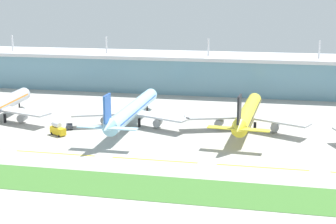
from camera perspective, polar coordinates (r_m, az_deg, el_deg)
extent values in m
plane|color=#A8A59E|center=(165.59, 0.06, -4.77)|extent=(600.00, 600.00, 0.00)
cube|color=#6693A8|center=(269.24, 4.77, 4.30)|extent=(280.00, 28.00, 18.35)
cube|color=silver|center=(267.83, 4.81, 6.43)|extent=(288.00, 34.00, 1.80)
cylinder|color=silver|center=(296.81, -17.51, 7.59)|extent=(0.90, 0.90, 9.00)
cylinder|color=silver|center=(274.14, -7.12, 7.67)|extent=(0.90, 0.90, 9.00)
cylinder|color=silver|center=(261.70, 4.68, 7.46)|extent=(0.90, 0.90, 9.00)
cylinder|color=silver|center=(260.94, 17.07, 6.90)|extent=(0.90, 0.90, 9.00)
cylinder|color=#ADB2BC|center=(217.74, -18.83, 0.72)|extent=(9.84, 50.84, 5.80)
cone|color=#ADB2BC|center=(242.01, -16.07, 2.14)|extent=(5.81, 4.43, 5.51)
cube|color=#B7BABF|center=(209.15, -16.36, 0.03)|extent=(24.94, 13.66, 0.70)
cylinder|color=gray|center=(211.54, -16.45, -0.61)|extent=(3.55, 4.74, 3.20)
cylinder|color=black|center=(235.49, -16.77, 0.62)|extent=(0.70, 0.70, 3.60)
cylinder|color=black|center=(214.78, -18.31, -0.70)|extent=(1.10, 1.10, 3.60)
cube|color=orange|center=(217.66, -18.84, 0.82)|extent=(9.48, 45.80, 0.60)
cylinder|color=#9ED1EA|center=(199.81, -4.02, 0.32)|extent=(5.99, 60.45, 5.80)
cone|color=#9ED1EA|center=(230.26, -1.84, 2.11)|extent=(5.52, 4.02, 5.51)
cone|color=#9ED1EA|center=(168.79, -7.08, -1.79)|extent=(4.95, 6.64, 5.72)
cube|color=#2D5BB7|center=(168.14, -7.03, 0.42)|extent=(0.72, 6.40, 9.50)
cube|color=#9ED1EA|center=(171.11, -8.77, -1.70)|extent=(10.01, 3.23, 0.36)
cube|color=#9ED1EA|center=(167.64, -5.24, -1.92)|extent=(10.01, 3.23, 0.36)
cube|color=#B7BABF|center=(199.58, -7.67, -0.17)|extent=(24.81, 15.23, 0.70)
cylinder|color=gray|center=(201.18, -7.19, -0.86)|extent=(3.21, 4.51, 3.20)
cube|color=#B7BABF|center=(193.05, -0.94, -0.51)|extent=(24.79, 15.36, 0.70)
cylinder|color=gray|center=(195.37, -1.18, -1.19)|extent=(3.21, 4.51, 3.20)
cylinder|color=black|center=(222.19, -2.42, 0.44)|extent=(0.70, 0.70, 3.60)
cylinder|color=black|center=(199.02, -5.12, -1.14)|extent=(1.10, 1.10, 3.60)
cylinder|color=black|center=(197.30, -3.34, -1.24)|extent=(1.10, 1.10, 3.60)
cube|color=#2D5BB7|center=(199.72, -4.02, 0.43)|extent=(6.01, 54.40, 0.60)
cylinder|color=yellow|center=(195.95, 9.21, -0.08)|extent=(9.26, 52.03, 5.80)
cone|color=yellow|center=(223.03, 10.02, 1.53)|extent=(5.77, 4.36, 5.51)
cone|color=yellow|center=(167.84, 8.10, -1.91)|extent=(5.36, 6.94, 5.72)
cube|color=black|center=(167.23, 8.22, 0.31)|extent=(1.13, 6.43, 9.50)
cube|color=yellow|center=(169.11, 6.28, -1.81)|extent=(10.19, 3.86, 0.36)
cube|color=yellow|center=(167.81, 9.99, -2.05)|extent=(10.19, 3.86, 0.36)
cube|color=#B7BABF|center=(193.60, 5.51, -0.53)|extent=(24.92, 13.94, 0.70)
cylinder|color=gray|center=(195.47, 5.92, -1.25)|extent=(3.49, 4.70, 3.20)
cube|color=#B7BABF|center=(191.11, 12.62, -0.99)|extent=(24.56, 16.58, 0.70)
cylinder|color=gray|center=(193.25, 12.24, -1.66)|extent=(3.49, 4.70, 3.20)
cylinder|color=black|center=(215.82, 9.74, -0.13)|extent=(0.70, 0.70, 3.60)
cylinder|color=black|center=(194.56, 8.12, -1.57)|extent=(1.10, 1.10, 3.60)
cylinder|color=black|center=(193.90, 9.99, -1.69)|extent=(1.10, 1.10, 3.60)
cube|color=black|center=(195.85, 9.21, 0.03)|extent=(8.95, 46.87, 0.60)
cube|color=yellow|center=(169.55, -12.88, -4.67)|extent=(28.00, 0.70, 0.04)
cube|color=yellow|center=(158.88, -1.58, -5.56)|extent=(28.00, 0.70, 0.04)
cube|color=yellow|center=(155.08, 10.82, -6.29)|extent=(28.00, 0.70, 0.04)
cube|color=#3D702D|center=(137.39, -2.55, -8.68)|extent=(300.00, 18.00, 0.10)
cube|color=gold|center=(190.32, -12.59, -2.12)|extent=(7.46, 6.08, 2.60)
cylinder|color=silver|center=(190.40, -12.75, -1.43)|extent=(4.45, 3.85, 2.00)
cylinder|color=black|center=(189.24, -11.85, -2.58)|extent=(0.95, 0.78, 0.90)
cylinder|color=black|center=(188.01, -12.44, -2.71)|extent=(0.95, 0.78, 0.90)
cylinder|color=black|center=(193.32, -12.69, -2.28)|extent=(0.95, 0.78, 0.90)
cylinder|color=black|center=(192.12, -13.27, -2.41)|extent=(0.95, 0.78, 0.90)
cube|color=#333842|center=(198.10, -11.32, -1.62)|extent=(3.85, 4.97, 1.40)
cylinder|color=black|center=(196.76, -11.01, -1.92)|extent=(0.66, 0.97, 0.90)
cylinder|color=black|center=(196.83, -11.64, -1.95)|extent=(0.66, 0.97, 0.90)
cylinder|color=black|center=(199.74, -11.00, -1.69)|extent=(0.66, 0.97, 0.90)
cylinder|color=black|center=(199.81, -11.61, -1.71)|extent=(0.66, 0.97, 0.90)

